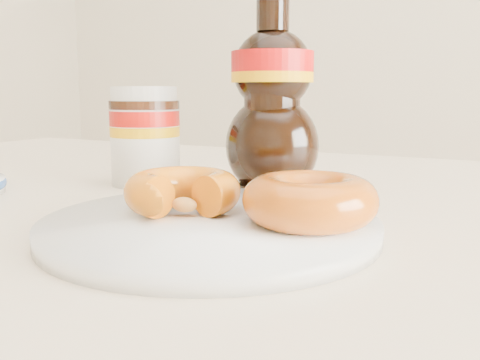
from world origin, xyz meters
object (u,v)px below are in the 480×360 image
at_px(nutella_jar, 145,132).
at_px(syrup_bottle, 272,97).
at_px(dark_jar, 132,151).
at_px(donut_bitten, 183,191).
at_px(dining_table, 203,274).
at_px(donut_whole, 310,200).
at_px(plate, 210,226).

height_order(nutella_jar, syrup_bottle, syrup_bottle).
bearing_deg(dark_jar, donut_bitten, -41.55).
distance_m(dining_table, donut_whole, 0.22).
relative_size(dining_table, dark_jar, 18.02).
height_order(plate, syrup_bottle, syrup_bottle).
height_order(plate, donut_whole, donut_whole).
height_order(dining_table, nutella_jar, nutella_jar).
xyz_separation_m(donut_whole, syrup_bottle, (-0.11, 0.17, 0.07)).
distance_m(plate, nutella_jar, 0.25).
xyz_separation_m(donut_bitten, dark_jar, (-0.17, 0.15, 0.01)).
xyz_separation_m(nutella_jar, syrup_bottle, (0.15, 0.03, 0.04)).
bearing_deg(syrup_bottle, donut_whole, -58.08).
bearing_deg(plate, dark_jar, 141.26).
bearing_deg(donut_bitten, nutella_jar, 150.19).
bearing_deg(syrup_bottle, dining_table, -123.81).
distance_m(plate, dark_jar, 0.26).
relative_size(plate, syrup_bottle, 1.26).
bearing_deg(nutella_jar, plate, -41.34).
xyz_separation_m(dining_table, donut_whole, (0.15, -0.10, 0.11)).
xyz_separation_m(dining_table, plate, (0.08, -0.12, 0.09)).
xyz_separation_m(donut_bitten, nutella_jar, (-0.15, 0.15, 0.03)).
bearing_deg(donut_whole, donut_bitten, -175.49).
height_order(plate, nutella_jar, nutella_jar).
xyz_separation_m(dining_table, nutella_jar, (-0.10, 0.04, 0.14)).
xyz_separation_m(dining_table, donut_bitten, (0.05, -0.11, 0.11)).
distance_m(plate, donut_whole, 0.08).
relative_size(donut_bitten, donut_whole, 0.95).
xyz_separation_m(plate, donut_bitten, (-0.03, 0.01, 0.02)).
distance_m(donut_bitten, nutella_jar, 0.21).
bearing_deg(dining_table, donut_bitten, -65.73).
distance_m(nutella_jar, dark_jar, 0.03).
height_order(dining_table, dark_jar, dark_jar).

